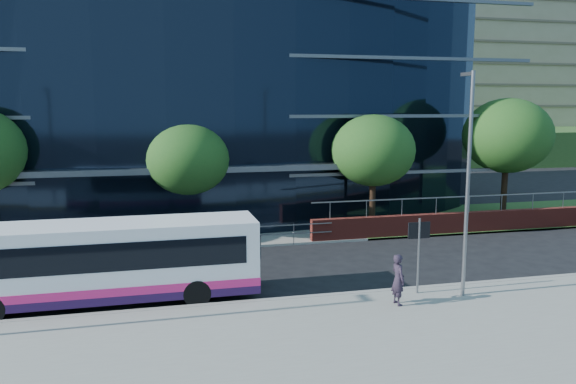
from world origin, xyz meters
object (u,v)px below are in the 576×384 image
object	(u,v)px
street_sign	(419,240)
tree_far_d	(507,136)
streetlight_east	(468,178)
pedestrian	(398,279)
tree_far_b	(188,160)
tree_dist_f	(519,128)
tree_far_c	(373,151)
tree_dist_e	(409,128)
city_bus	(108,261)

from	to	relation	value
street_sign	tree_far_d	size ratio (longest dim) A/B	0.38
streetlight_east	pedestrian	world-z (taller)	streetlight_east
tree_far_d	streetlight_east	distance (m)	15.77
tree_far_b	tree_dist_f	distance (m)	53.90
street_sign	tree_far_b	size ratio (longest dim) A/B	0.46
tree_dist_f	pedestrian	xyz separation A→B (m)	(-36.71, -44.53, -3.17)
tree_far_c	tree_far_b	bearing A→B (deg)	177.14
tree_far_d	streetlight_east	world-z (taller)	streetlight_east
tree_far_d	tree_dist_e	bearing A→B (deg)	75.07
tree_dist_f	streetlight_east	world-z (taller)	streetlight_east
tree_dist_e	city_bus	distance (m)	50.08
city_bus	pedestrian	distance (m)	10.17
street_sign	tree_far_d	bearing A→B (deg)	45.22
streetlight_east	city_bus	bearing A→B (deg)	168.51
tree_far_c	tree_dist_e	size ratio (longest dim) A/B	1.00
tree_far_b	streetlight_east	world-z (taller)	streetlight_east
streetlight_east	city_bus	world-z (taller)	streetlight_east
tree_far_d	tree_dist_f	world-z (taller)	tree_far_d
tree_far_b	tree_dist_e	world-z (taller)	tree_dist_e
street_sign	tree_far_d	distance (m)	16.61
tree_far_c	tree_dist_e	bearing A→B (deg)	61.26
street_sign	tree_dist_e	distance (m)	45.99
tree_far_d	tree_dist_e	distance (m)	31.06
pedestrian	tree_dist_f	bearing A→B (deg)	-44.32
tree_dist_f	city_bus	bearing A→B (deg)	-138.12
street_sign	pedestrian	distance (m)	1.90
streetlight_east	city_bus	size ratio (longest dim) A/B	0.74
street_sign	city_bus	distance (m)	11.14
street_sign	city_bus	xyz separation A→B (m)	(-10.95, 1.94, -0.61)
street_sign	pedestrian	world-z (taller)	street_sign
street_sign	tree_far_c	xyz separation A→B (m)	(2.50, 10.59, 2.39)
tree_dist_e	pedestrian	distance (m)	47.44
street_sign	tree_dist_e	world-z (taller)	tree_dist_e
tree_far_b	city_bus	world-z (taller)	tree_far_b
tree_dist_e	pedestrian	world-z (taller)	tree_dist_e
tree_far_c	pedestrian	xyz separation A→B (m)	(-3.71, -11.53, -3.50)
city_bus	tree_dist_f	bearing A→B (deg)	41.69
streetlight_east	tree_far_d	bearing A→B (deg)	50.60
tree_dist_f	city_bus	size ratio (longest dim) A/B	0.56
streetlight_east	city_bus	distance (m)	13.03
pedestrian	city_bus	bearing A→B (deg)	68.64
tree_far_b	city_bus	bearing A→B (deg)	-110.67
pedestrian	tree_far_b	bearing A→B (deg)	22.76
tree_far_d	streetlight_east	xyz separation A→B (m)	(-10.00, -12.17, -0.75)
tree_far_c	streetlight_east	size ratio (longest dim) A/B	0.81
tree_far_c	streetlight_east	bearing A→B (deg)	-95.11
tree_dist_e	city_bus	bearing A→B (deg)	-127.53
tree_far_d	tree_dist_e	world-z (taller)	tree_far_d
tree_far_c	city_bus	size ratio (longest dim) A/B	0.61
street_sign	city_bus	bearing A→B (deg)	169.93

